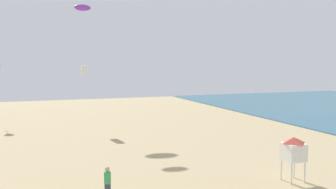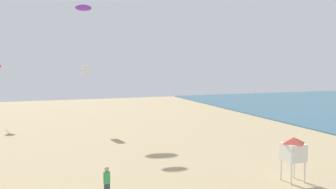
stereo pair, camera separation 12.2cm
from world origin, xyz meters
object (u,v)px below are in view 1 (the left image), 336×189
Objects in this scene: kite_purple_parafoil at (83,8)px; kite_white_box at (84,70)px; lifeguard_stand at (293,149)px; kite_flyer at (108,181)px.

kite_white_box is (0.05, -0.16, -6.52)m from kite_purple_parafoil.
lifeguard_stand is 2.50× the size of kite_white_box.
kite_white_box is at bearing -71.82° from kite_purple_parafoil.
lifeguard_stand is (10.44, -0.85, 0.92)m from kite_flyer.
kite_purple_parafoil is at bearing -166.20° from kite_flyer.
lifeguard_stand is 26.70m from kite_purple_parafoil.
kite_flyer is 1.60× the size of kite_white_box.
kite_white_box reaches higher than lifeguard_stand.
kite_purple_parafoil is 6.52m from kite_white_box.
kite_flyer is 0.64× the size of lifeguard_stand.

